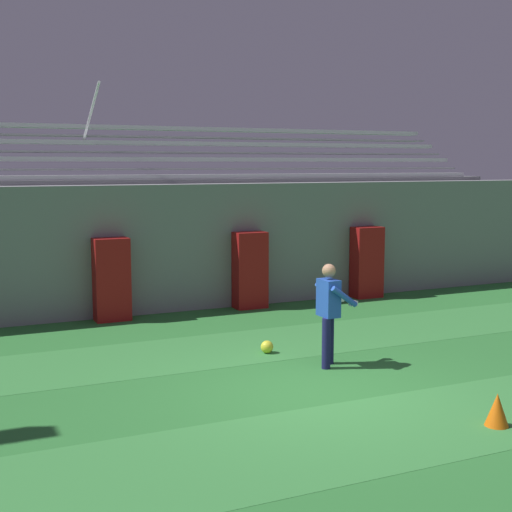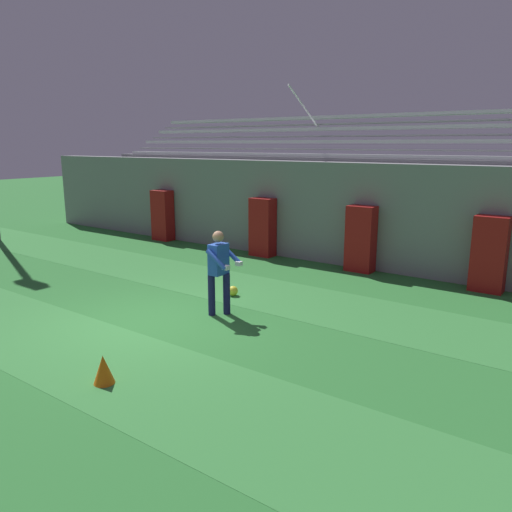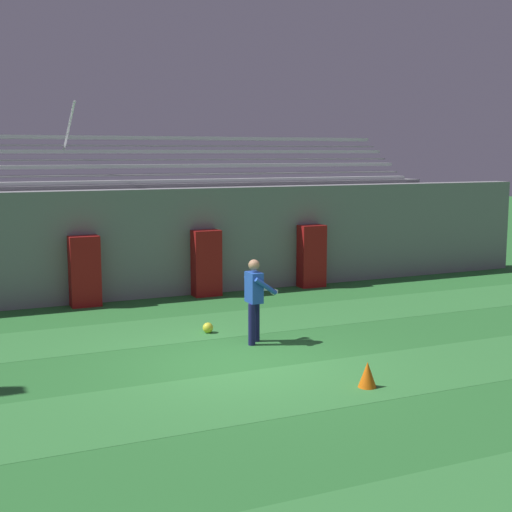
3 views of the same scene
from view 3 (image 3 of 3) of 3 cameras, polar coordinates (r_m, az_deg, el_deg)
name	(u,v)px [view 3 (image 3 of 3)]	position (r m, az deg, el deg)	size (l,w,h in m)	color
ground_plane	(239,363)	(12.84, -1.38, -8.58)	(80.00, 80.00, 0.00)	#2D7533
turf_stripe_mid	(277,390)	(11.47, 1.73, -10.67)	(28.00, 2.21, 0.01)	#38843D
turf_stripe_far	(188,328)	(15.40, -5.47, -5.74)	(28.00, 2.21, 0.01)	#38843D
back_wall	(141,243)	(18.61, -9.15, 1.00)	(24.00, 0.60, 2.80)	gray
padding_pillar_gate_left	(85,271)	(17.81, -13.54, -1.19)	(0.72, 0.44, 1.73)	maroon
padding_pillar_gate_right	(206,263)	(18.63, -3.99, -0.57)	(0.72, 0.44, 1.73)	maroon
padding_pillar_far_right	(312,256)	(19.90, 4.47, -0.01)	(0.72, 0.44, 1.73)	maroon
bleacher_stand	(123,232)	(20.51, -10.60, 1.91)	(18.00, 3.35, 5.03)	gray
goalkeeper	(255,296)	(13.94, -0.10, -3.18)	(0.57, 0.58, 1.67)	#19194C
soccer_ball	(208,328)	(14.93, -3.87, -5.75)	(0.22, 0.22, 0.22)	yellow
traffic_cone	(367,375)	(11.67, 8.90, -9.35)	(0.30, 0.30, 0.42)	orange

